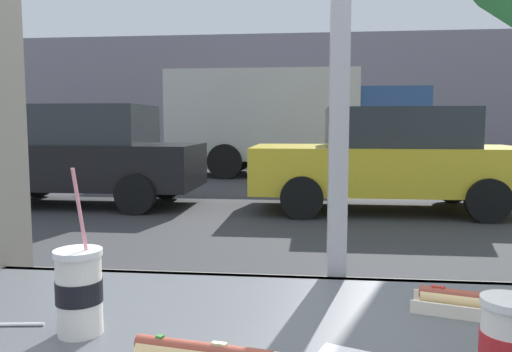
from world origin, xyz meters
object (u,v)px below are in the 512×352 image
soda_cup_left (79,290)px  parked_car_black (82,155)px  parked_car_yellow (388,158)px  box_truck (291,119)px  soda_cup_right (509,343)px  hotdog_tray_near (469,304)px

soda_cup_left → parked_car_black: bearing=115.1°
parked_car_yellow → box_truck: bearing=107.9°
soda_cup_right → box_truck: 13.24m
parked_car_black → soda_cup_left: bearing=-64.9°
hotdog_tray_near → parked_car_black: parked_car_black is taller
soda_cup_right → soda_cup_left: bearing=170.0°
hotdog_tray_near → parked_car_yellow: bearing=83.0°
hotdog_tray_near → parked_car_black: 8.51m
parked_car_yellow → soda_cup_left: bearing=-102.6°
soda_cup_right → parked_car_black: bearing=119.1°
soda_cup_left → box_truck: size_ratio=0.05×
parked_car_black → parked_car_yellow: parked_car_black is taller
hotdog_tray_near → box_truck: box_truck is taller
soda_cup_left → soda_cup_right: (0.74, -0.13, -0.01)m
soda_cup_right → parked_car_black: size_ratio=0.07×
soda_cup_right → hotdog_tray_near: bearing=83.1°
soda_cup_right → box_truck: size_ratio=0.04×
soda_cup_left → soda_cup_right: soda_cup_left is taller
soda_cup_left → parked_car_yellow: (1.68, 7.53, -0.24)m
hotdog_tray_near → box_truck: 12.93m
hotdog_tray_near → box_truck: (-0.89, 12.88, 0.53)m
hotdog_tray_near → parked_car_black: bearing=120.3°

